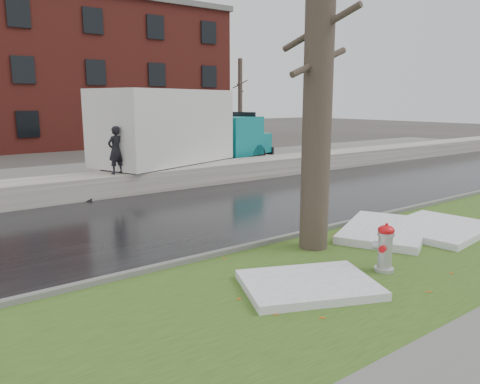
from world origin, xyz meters
TOP-DOWN VIEW (x-y plane):
  - ground at (0.00, 0.00)m, footprint 120.00×120.00m
  - verge at (0.00, -1.25)m, footprint 60.00×4.50m
  - road at (0.00, 4.50)m, footprint 60.00×7.00m
  - parking_lot at (0.00, 13.00)m, footprint 60.00×9.00m
  - curb at (0.00, 1.00)m, footprint 60.00×0.15m
  - snowbank at (0.00, 8.70)m, footprint 60.00×1.60m
  - brick_building at (2.00, 30.00)m, footprint 26.00×12.00m
  - bg_tree_right at (16.00, 24.00)m, footprint 1.40×1.62m
  - fire_hydrant at (0.06, -1.63)m, footprint 0.46×0.43m
  - tree at (0.06, 0.21)m, footprint 1.59×1.89m
  - box_truck at (2.70, 10.25)m, footprint 10.82×5.41m
  - worker at (-1.03, 8.41)m, footprint 0.67×0.54m
  - snow_patch_near at (3.41, -0.74)m, footprint 2.82×2.30m
  - snow_patch_far at (-1.68, -1.37)m, footprint 2.66×2.35m
  - snow_patch_side at (2.20, -0.10)m, footprint 3.31×2.86m

SIDE VIEW (x-z plane):
  - ground at x=0.00m, z-range 0.00..0.00m
  - road at x=0.00m, z-range 0.00..0.03m
  - parking_lot at x=0.00m, z-range 0.00..0.03m
  - verge at x=0.00m, z-range 0.00..0.04m
  - curb at x=0.00m, z-range 0.00..0.14m
  - snow_patch_far at x=-1.68m, z-range 0.04..0.18m
  - snow_patch_near at x=3.41m, z-range 0.04..0.20m
  - snow_patch_side at x=2.20m, z-range 0.04..0.22m
  - snowbank at x=0.00m, z-range 0.00..0.75m
  - fire_hydrant at x=0.06m, z-range 0.07..1.00m
  - worker at x=-1.03m, z-range 0.75..2.36m
  - box_truck at x=2.70m, z-range 0.10..3.73m
  - bg_tree_right at x=16.00m, z-range 0.08..6.58m
  - tree at x=0.06m, z-range 0.07..7.71m
  - brick_building at x=2.00m, z-range 0.00..10.00m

